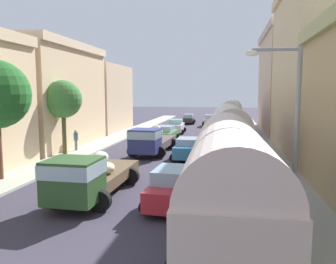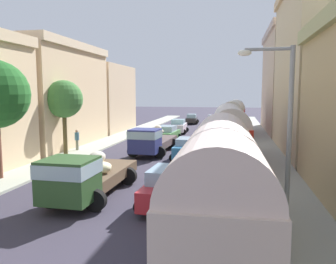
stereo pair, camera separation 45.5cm
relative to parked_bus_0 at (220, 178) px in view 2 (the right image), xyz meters
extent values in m
plane|color=#373341|center=(-4.37, 20.55, -2.17)|extent=(154.00, 154.00, 0.00)
cube|color=#A7AC9C|center=(-11.62, 20.55, -2.10)|extent=(2.50, 70.00, 0.14)
cube|color=#9A9D94|center=(2.88, 20.55, -2.10)|extent=(2.50, 70.00, 0.14)
cube|color=beige|center=(-15.17, 17.08, 2.06)|extent=(4.59, 11.99, 8.46)
cube|color=beige|center=(-15.17, 17.08, 6.62)|extent=(5.05, 11.99, 0.67)
cube|color=tan|center=(-15.33, 28.60, 1.86)|extent=(4.90, 9.80, 8.06)
cube|color=beige|center=(6.74, 17.72, 4.08)|extent=(5.23, 13.31, 12.49)
cube|color=beige|center=(6.53, 32.26, 3.54)|extent=(4.80, 14.70, 11.41)
cube|color=#C0ACA1|center=(6.53, 32.26, 9.62)|extent=(5.28, 14.70, 0.77)
cube|color=beige|center=(0.00, 0.00, -0.54)|extent=(2.70, 9.94, 2.26)
cylinder|color=silver|center=(0.00, 0.00, 0.59)|extent=(2.64, 9.75, 2.38)
cube|color=#99B7C6|center=(0.00, 0.00, -0.04)|extent=(2.72, 9.16, 0.72)
cylinder|color=black|center=(-1.24, 3.03, -1.67)|extent=(1.00, 0.35, 1.00)
cylinder|color=black|center=(1.07, 3.09, -1.67)|extent=(1.00, 0.35, 1.00)
cube|color=red|center=(0.05, 13.10, -0.53)|extent=(2.78, 9.95, 2.27)
cylinder|color=silver|center=(0.05, 13.10, 0.60)|extent=(2.73, 9.75, 2.36)
cube|color=#99B7C6|center=(0.05, 13.10, -0.03)|extent=(2.80, 9.16, 0.73)
cylinder|color=black|center=(-1.21, 16.11, -1.67)|extent=(1.00, 0.35, 1.00)
cylinder|color=black|center=(1.07, 16.20, -1.67)|extent=(1.00, 0.35, 1.00)
cylinder|color=black|center=(-0.98, 10.00, -1.67)|extent=(1.00, 0.35, 1.00)
cylinder|color=black|center=(1.31, 10.09, -1.67)|extent=(1.00, 0.35, 1.00)
cube|color=red|center=(0.28, 28.28, -0.53)|extent=(2.81, 9.79, 2.27)
cylinder|color=silver|center=(0.28, 28.28, 0.61)|extent=(2.75, 9.59, 2.29)
cube|color=#99B7C6|center=(0.28, 28.28, -0.03)|extent=(2.82, 9.02, 0.73)
cylinder|color=black|center=(-0.68, 31.33, -1.67)|extent=(1.00, 0.35, 1.00)
cylinder|color=black|center=(1.54, 31.22, -1.67)|extent=(1.00, 0.35, 1.00)
cylinder|color=black|center=(-0.97, 25.34, -1.67)|extent=(1.00, 0.35, 1.00)
cylinder|color=black|center=(1.24, 25.23, -1.67)|extent=(1.00, 0.35, 1.00)
cube|color=#2B4E27|center=(-6.13, 1.75, -0.85)|extent=(2.08, 1.95, 1.74)
cube|color=#99B7C6|center=(-6.13, 1.75, -0.36)|extent=(2.12, 2.03, 0.56)
cube|color=brown|center=(-6.08, 5.17, -1.44)|extent=(2.12, 4.93, 0.55)
ellipsoid|color=beige|center=(-5.96, 4.78, -0.94)|extent=(0.99, 0.77, 0.45)
ellipsoid|color=beige|center=(-5.75, 4.21, -0.92)|extent=(1.11, 0.98, 0.50)
ellipsoid|color=beige|center=(-5.98, 4.02, -0.88)|extent=(0.63, 0.79, 0.59)
ellipsoid|color=beige|center=(-6.25, 4.38, -0.56)|extent=(1.05, 0.86, 0.51)
ellipsoid|color=beige|center=(-6.50, 4.40, -0.57)|extent=(0.99, 0.91, 0.50)
ellipsoid|color=beige|center=(-6.15, 4.66, -0.47)|extent=(0.90, 1.07, 0.58)
cylinder|color=black|center=(-5.10, 1.97, -1.72)|extent=(0.90, 0.32, 0.90)
cylinder|color=black|center=(-7.15, 2.00, -1.72)|extent=(0.90, 0.32, 0.90)
cylinder|color=black|center=(-5.04, 6.06, -1.72)|extent=(0.90, 0.32, 0.90)
cylinder|color=black|center=(-7.09, 6.09, -1.72)|extent=(0.90, 0.32, 0.90)
cube|color=navy|center=(-5.99, 12.95, -0.85)|extent=(2.15, 2.02, 1.73)
cube|color=#99B7C6|center=(-5.99, 12.95, -0.37)|extent=(2.20, 2.10, 0.55)
cube|color=#4C4040|center=(-5.79, 16.44, -1.44)|extent=(2.33, 5.18, 0.55)
ellipsoid|color=beige|center=(-6.04, 15.87, -0.91)|extent=(1.11, 1.18, 0.51)
ellipsoid|color=beige|center=(-6.09, 16.47, -0.91)|extent=(0.99, 0.97, 0.51)
ellipsoid|color=beige|center=(-6.18, 16.27, -0.90)|extent=(0.91, 0.96, 0.54)
ellipsoid|color=beige|center=(-5.71, 16.37, -0.57)|extent=(0.99, 1.07, 0.50)
ellipsoid|color=beige|center=(-6.21, 18.17, -0.49)|extent=(0.86, 0.97, 0.56)
ellipsoid|color=beige|center=(-6.03, 16.56, -0.61)|extent=(0.85, 0.67, 0.47)
cylinder|color=black|center=(-4.95, 13.16, -1.72)|extent=(0.90, 0.31, 0.90)
cylinder|color=black|center=(-7.00, 13.28, -1.72)|extent=(0.90, 0.31, 0.90)
cylinder|color=black|center=(-4.72, 17.35, -1.72)|extent=(0.90, 0.31, 0.90)
cylinder|color=black|center=(-6.77, 17.46, -1.72)|extent=(0.90, 0.31, 0.90)
cube|color=#51944E|center=(-6.20, 22.04, -1.55)|extent=(2.10, 4.29, 0.69)
cube|color=#96B6C9|center=(-6.20, 22.04, -0.93)|extent=(1.73, 2.28, 0.55)
cylinder|color=black|center=(-5.42, 20.68, -1.87)|extent=(0.60, 0.21, 0.60)
cylinder|color=black|center=(-7.19, 20.82, -1.87)|extent=(0.60, 0.21, 0.60)
cylinder|color=black|center=(-5.21, 23.25, -1.87)|extent=(0.60, 0.21, 0.60)
cylinder|color=black|center=(-6.98, 23.39, -1.87)|extent=(0.60, 0.21, 0.60)
cube|color=silver|center=(-6.13, 28.42, -1.48)|extent=(1.74, 3.91, 0.84)
cube|color=#8CBECB|center=(-6.13, 28.42, -0.79)|extent=(1.50, 2.05, 0.53)
cylinder|color=black|center=(-5.28, 27.25, -1.87)|extent=(0.60, 0.21, 0.60)
cylinder|color=black|center=(-6.92, 27.20, -1.87)|extent=(0.60, 0.21, 0.60)
cylinder|color=black|center=(-5.34, 29.64, -1.87)|extent=(0.60, 0.21, 0.60)
cylinder|color=black|center=(-6.98, 29.60, -1.87)|extent=(0.60, 0.21, 0.60)
cube|color=#2C2926|center=(-6.10, 40.65, -1.56)|extent=(1.76, 4.11, 0.68)
cube|color=#8CB9C6|center=(-6.10, 40.65, -0.95)|extent=(1.47, 2.17, 0.53)
cylinder|color=black|center=(-5.26, 39.44, -1.87)|extent=(0.60, 0.21, 0.60)
cylinder|color=black|center=(-6.81, 39.36, -1.87)|extent=(0.60, 0.21, 0.60)
cylinder|color=black|center=(-5.39, 41.94, -1.87)|extent=(0.60, 0.21, 0.60)
cylinder|color=black|center=(-6.94, 41.86, -1.87)|extent=(0.60, 0.21, 0.60)
cube|color=red|center=(-2.36, 3.14, -1.49)|extent=(1.76, 3.91, 0.82)
cube|color=#8CAEC8|center=(-2.36, 3.14, -0.79)|extent=(1.47, 2.07, 0.58)
cylinder|color=black|center=(-3.05, 4.37, -1.87)|extent=(0.60, 0.21, 0.60)
cylinder|color=black|center=(-1.52, 4.28, -1.87)|extent=(0.60, 0.21, 0.60)
cylinder|color=black|center=(-3.19, 2.00, -1.87)|extent=(0.60, 0.21, 0.60)
cylinder|color=black|center=(-1.66, 1.91, -1.87)|extent=(0.60, 0.21, 0.60)
cube|color=#3885C0|center=(-2.92, 13.23, -1.48)|extent=(1.66, 3.66, 0.83)
cube|color=#96B1C3|center=(-2.92, 13.23, -0.84)|extent=(1.43, 1.91, 0.46)
cylinder|color=black|center=(-3.69, 14.37, -1.87)|extent=(0.60, 0.21, 0.60)
cylinder|color=black|center=(-2.10, 14.35, -1.87)|extent=(0.60, 0.21, 0.60)
cylinder|color=black|center=(-3.73, 12.12, -1.87)|extent=(0.60, 0.21, 0.60)
cylinder|color=black|center=(-2.14, 12.09, -1.87)|extent=(0.60, 0.21, 0.60)
cube|color=silver|center=(-2.60, 37.16, -1.50)|extent=(1.90, 3.73, 0.80)
cube|color=#A3BCCB|center=(-2.60, 37.16, -0.82)|extent=(1.58, 1.98, 0.57)
cylinder|color=black|center=(-3.50, 38.22, -1.87)|extent=(0.60, 0.21, 0.60)
cylinder|color=black|center=(-1.86, 38.34, -1.87)|extent=(0.60, 0.21, 0.60)
cylinder|color=black|center=(-3.34, 35.98, -1.87)|extent=(0.60, 0.21, 0.60)
cylinder|color=black|center=(-1.70, 36.10, -1.87)|extent=(0.60, 0.21, 0.60)
cylinder|color=slate|center=(-12.20, 14.63, -2.10)|extent=(0.19, 0.19, 0.14)
cylinder|color=slate|center=(-12.20, 14.63, -1.62)|extent=(0.26, 0.26, 0.81)
cylinder|color=#3D6880|center=(-12.20, 14.63, -0.90)|extent=(0.40, 0.40, 0.63)
sphere|color=tan|center=(-12.20, 14.63, -0.47)|extent=(0.24, 0.24, 0.24)
cylinder|color=gray|center=(2.13, 0.75, 0.98)|extent=(0.16, 0.16, 6.30)
cylinder|color=gray|center=(1.39, 0.75, 4.03)|extent=(1.47, 0.11, 0.11)
ellipsoid|color=silver|center=(0.66, 0.75, 3.93)|extent=(0.44, 0.28, 0.20)
cylinder|color=brown|center=(-12.27, 12.86, -0.53)|extent=(0.32, 0.32, 3.27)
sphere|color=#3C7437|center=(-12.27, 12.86, 2.16)|extent=(2.84, 2.84, 2.84)
camera|label=1|loc=(-0.05, -10.48, 2.69)|focal=35.75mm
camera|label=2|loc=(0.39, -10.40, 2.69)|focal=35.75mm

